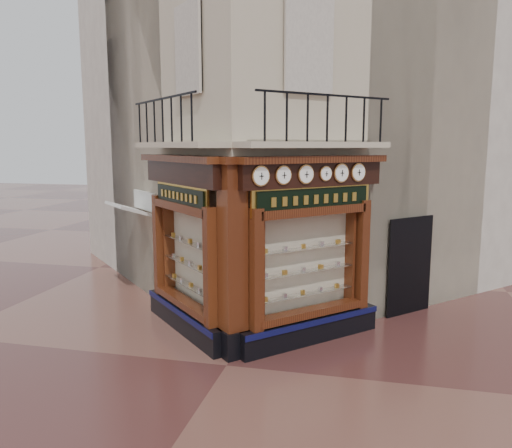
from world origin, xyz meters
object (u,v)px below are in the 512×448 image
(clock_b, at_px, (283,175))
(signboard_left, at_px, (181,196))
(signboard_right, at_px, (314,199))
(corner_pilaster, at_px, (233,261))
(clock_c, at_px, (306,174))
(clock_e, at_px, (341,173))
(clock_f, at_px, (358,172))
(awning, at_px, (132,297))
(clock_a, at_px, (261,176))
(clock_d, at_px, (326,174))

(clock_b, xyz_separation_m, signboard_left, (-2.40, 0.68, -0.52))
(signboard_left, height_order, signboard_right, signboard_right)
(corner_pilaster, distance_m, signboard_left, 2.12)
(signboard_left, bearing_deg, clock_b, -150.91)
(corner_pilaster, height_order, clock_c, corner_pilaster)
(clock_e, xyz_separation_m, signboard_left, (-3.44, -0.36, -0.52))
(clock_f, relative_size, awning, 0.26)
(clock_a, xyz_separation_m, clock_d, (1.11, 1.11, -0.00))
(clock_a, bearing_deg, clock_f, 0.00)
(clock_e, distance_m, signboard_left, 3.49)
(clock_d, relative_size, clock_f, 0.79)
(clock_e, height_order, clock_f, clock_e)
(corner_pilaster, relative_size, clock_e, 9.96)
(clock_b, bearing_deg, clock_e, 0.00)
(clock_a, bearing_deg, clock_c, 0.00)
(clock_d, height_order, signboard_left, clock_d)
(clock_d, height_order, clock_e, clock_e)
(corner_pilaster, xyz_separation_m, clock_c, (1.32, 0.72, 1.67))
(clock_a, distance_m, clock_c, 1.06)
(clock_a, distance_m, clock_f, 2.47)
(clock_b, relative_size, signboard_left, 0.20)
(corner_pilaster, bearing_deg, signboard_right, -10.25)
(clock_c, relative_size, clock_f, 0.98)
(signboard_left, bearing_deg, clock_d, -133.88)
(clock_b, relative_size, clock_c, 0.96)
(corner_pilaster, relative_size, clock_b, 10.70)
(clock_b, xyz_separation_m, signboard_right, (0.53, 0.68, -0.52))
(clock_c, bearing_deg, clock_e, 0.00)
(clock_e, relative_size, signboard_right, 0.18)
(signboard_left, xyz_separation_m, signboard_right, (2.92, 0.00, 0.00))
(clock_c, height_order, awning, clock_c)
(corner_pilaster, xyz_separation_m, clock_a, (0.57, -0.04, 1.67))
(corner_pilaster, relative_size, awning, 2.67)
(clock_d, xyz_separation_m, signboard_right, (-0.22, -0.06, -0.52))
(clock_a, relative_size, awning, 0.26)
(clock_a, relative_size, clock_e, 0.98)
(awning, relative_size, signboard_left, 0.79)
(signboard_right, bearing_deg, clock_b, -172.64)
(clock_d, distance_m, clock_f, 0.90)
(corner_pilaster, xyz_separation_m, clock_d, (1.68, 1.08, 1.67))
(corner_pilaster, distance_m, signboard_right, 2.12)
(corner_pilaster, height_order, signboard_right, corner_pilaster)
(clock_c, height_order, clock_d, clock_c)
(clock_a, distance_m, signboard_left, 2.34)
(clock_a, xyz_separation_m, clock_e, (1.41, 1.41, -0.00))
(clock_c, height_order, signboard_left, clock_c)
(clock_e, relative_size, awning, 0.27)
(clock_a, height_order, awning, clock_a)
(clock_f, distance_m, signboard_left, 3.87)
(signboard_left, bearing_deg, corner_pilaster, -169.75)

